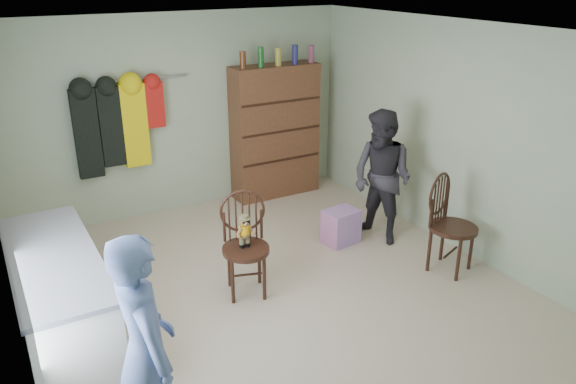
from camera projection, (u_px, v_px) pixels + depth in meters
ground_plane at (276, 292)px, 5.55m from camera, size 5.00×5.00×0.00m
room_walls at (248, 125)px, 5.38m from camera, size 5.00×5.00×5.00m
counter at (61, 307)px, 4.47m from camera, size 0.64×1.86×0.94m
chair_front at (245, 239)px, 5.38m from camera, size 0.57×0.57×1.02m
chair_far at (448, 220)px, 5.78m from camera, size 0.60×0.60×1.05m
striped_bag at (341, 226)px, 6.48m from camera, size 0.41×0.34×0.40m
person_left at (145, 351)px, 3.45m from camera, size 0.40×0.60×1.60m
person_right at (382, 178)px, 6.34m from camera, size 0.76×0.88×1.55m
dresser at (275, 131)px, 7.63m from camera, size 1.20×0.39×2.06m
coat_rack at (117, 125)px, 6.61m from camera, size 1.42×0.12×1.09m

